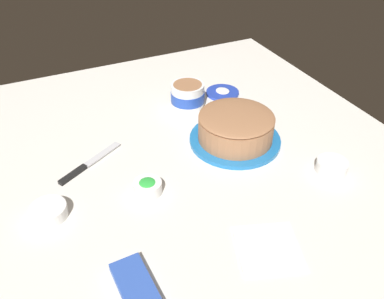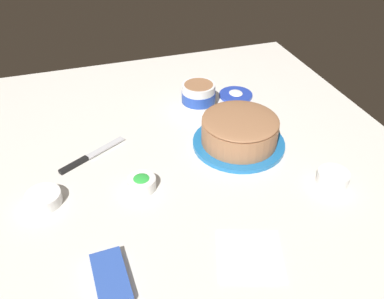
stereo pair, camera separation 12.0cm
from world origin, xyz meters
name	(u,v)px [view 1 (the left image)]	position (x,y,z in m)	size (l,w,h in m)	color
ground_plane	(167,169)	(0.00, 0.00, 0.00)	(1.54, 1.54, 0.00)	silver
frosted_cake	(236,129)	(-0.04, 0.25, 0.05)	(0.29, 0.29, 0.10)	#1E6BB2
frosting_tub	(188,95)	(-0.31, 0.21, 0.05)	(0.12, 0.12, 0.09)	white
frosting_tub_lid	(222,92)	(-0.33, 0.37, 0.01)	(0.13, 0.13, 0.02)	#233DAD
spreading_knife	(85,166)	(-0.11, -0.22, 0.01)	(0.13, 0.21, 0.01)	silver
sprinkle_bowl_rainbow	(332,166)	(0.22, 0.43, 0.02)	(0.09, 0.09, 0.04)	white
sprinkle_bowl_blue	(49,211)	(0.05, -0.35, 0.02)	(0.09, 0.09, 0.03)	white
sprinkle_bowl_green	(148,187)	(0.07, -0.09, 0.02)	(0.08, 0.08, 0.04)	white
candy_box_lower	(135,285)	(0.35, -0.21, 0.01)	(0.14, 0.07, 0.02)	#2D51B2
paper_napkin	(268,248)	(0.38, 0.11, 0.00)	(0.15, 0.15, 0.01)	white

